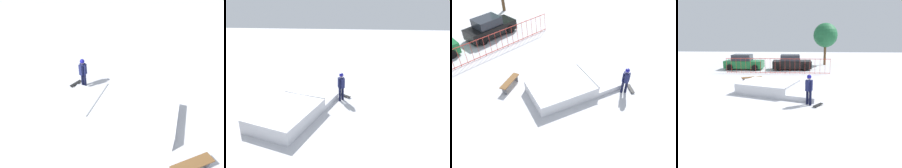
% 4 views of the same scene
% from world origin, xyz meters
% --- Properties ---
extents(ground_plane, '(60.00, 60.00, 0.00)m').
position_xyz_m(ground_plane, '(0.00, 0.00, 0.00)').
color(ground_plane, silver).
extents(skate_ramp, '(5.95, 4.22, 0.74)m').
position_xyz_m(skate_ramp, '(0.56, -0.50, 0.32)').
color(skate_ramp, silver).
rests_on(skate_ramp, ground).
extents(skater, '(0.42, 0.43, 1.73)m').
position_xyz_m(skater, '(2.76, -2.95, 1.01)').
color(skater, black).
rests_on(skater, ground).
extents(skateboard, '(0.64, 0.76, 0.09)m').
position_xyz_m(skateboard, '(3.27, -3.15, 0.08)').
color(skateboard, black).
rests_on(skateboard, ground).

